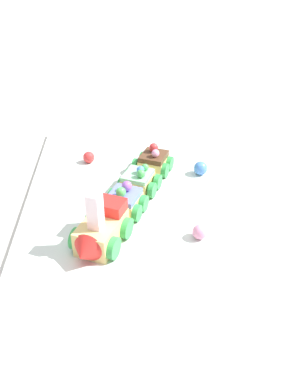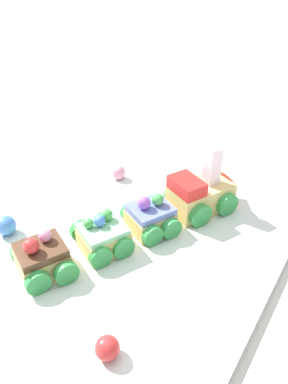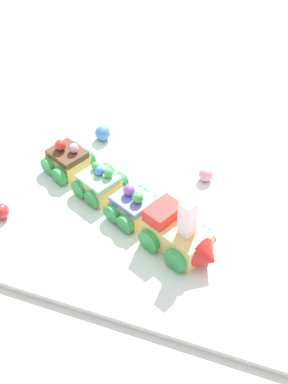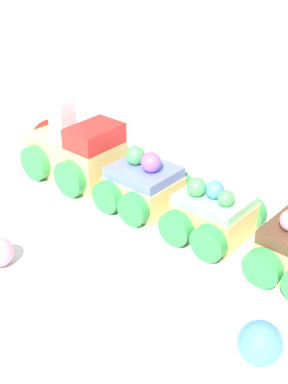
# 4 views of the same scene
# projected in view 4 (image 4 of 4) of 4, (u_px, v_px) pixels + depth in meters

# --- Properties ---
(ground_plane) EXTENTS (10.00, 10.00, 0.00)m
(ground_plane) POSITION_uv_depth(u_px,v_px,m) (135.00, 231.00, 0.51)
(ground_plane) COLOR beige
(display_board) EXTENTS (0.77, 0.45, 0.01)m
(display_board) POSITION_uv_depth(u_px,v_px,m) (135.00, 226.00, 0.50)
(display_board) COLOR silver
(display_board) RESTS_ON ground_plane
(cake_train_locomotive) EXTENTS (0.14, 0.11, 0.11)m
(cake_train_locomotive) POSITION_uv_depth(u_px,v_px,m) (70.00, 149.00, 0.57)
(cake_train_locomotive) COLOR #E5C675
(cake_train_locomotive) RESTS_ON display_board
(cake_car_blueberry) EXTENTS (0.09, 0.10, 0.06)m
(cake_car_blueberry) POSITION_uv_depth(u_px,v_px,m) (143.00, 185.00, 0.52)
(cake_car_blueberry) COLOR #E5C675
(cake_car_blueberry) RESTS_ON display_board
(cake_car_mint) EXTENTS (0.09, 0.10, 0.06)m
(cake_car_mint) POSITION_uv_depth(u_px,v_px,m) (213.00, 216.00, 0.47)
(cake_car_mint) COLOR #E5C675
(cake_car_mint) RESTS_ON display_board
(gumball_blue) EXTENTS (0.03, 0.03, 0.03)m
(gumball_blue) POSITION_uv_depth(u_px,v_px,m) (260.00, 343.00, 0.35)
(gumball_blue) COLOR #4C84E0
(gumball_blue) RESTS_ON display_board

